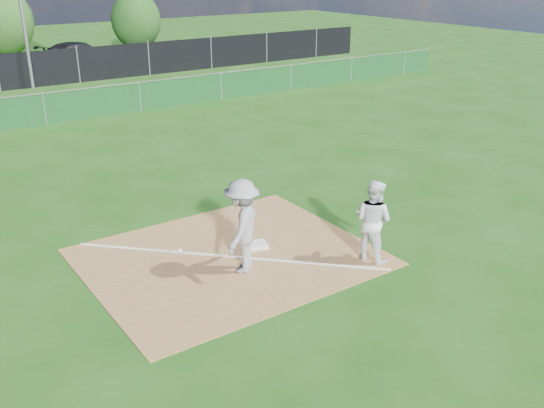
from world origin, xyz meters
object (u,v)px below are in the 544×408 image
Objects in this scene: runner at (373,220)px; car_right at (78,54)px; light_pole at (21,6)px; first_base at (258,245)px; tree_right at (136,20)px; tree_mid at (4,22)px; play_at_first at (242,226)px.

runner reaches higher than car_right.
light_pole reaches higher than first_base.
first_base is 27.69m from car_right.
light_pole is 14.15m from tree_right.
light_pole is 19.54× the size of first_base.
runner is (1.72, -1.86, 0.84)m from first_base.
runner is at bearing -90.83° from tree_mid.
tree_mid is (0.51, 35.27, 1.38)m from runner.
runner is 0.41× the size of tree_mid.
play_at_first reaches higher than first_base.
car_right is 6.91m from tree_mid.
tree_mid reaches higher than tree_right.
play_at_first is 34.31m from tree_mid.
tree_mid is at bearing 86.17° from first_base.
tree_right reaches higher than runner.
light_pole is 7.74m from car_right.
light_pole is 23.73m from runner.
car_right is 1.13× the size of tree_mid.
light_pole is 3.35× the size of play_at_first.
light_pole is 11.99m from tree_mid.
play_at_first is 28.58m from car_right.
tree_mid is at bearing 0.29° from car_right.
light_pole reaches higher than runner.
car_right is at bearing 52.90° from light_pole.
runner reaches higher than first_base.
play_at_first is at bearing 144.87° from car_right.
play_at_first is (-0.85, -0.74, 0.95)m from first_base.
first_base is 0.09× the size of tree_mid.
play_at_first is at bearing -95.17° from tree_mid.
first_base is 2.68m from runner.
tree_mid is (1.53, 11.76, -1.71)m from light_pole.
play_at_first is 34.29m from tree_right.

